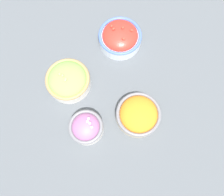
# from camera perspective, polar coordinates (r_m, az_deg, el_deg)

# --- Properties ---
(ground_plane) EXTENTS (3.00, 3.00, 0.00)m
(ground_plane) POSITION_cam_1_polar(r_m,az_deg,el_deg) (0.76, 0.00, -0.61)
(ground_plane) COLOR #4C5156
(bowl_carrots) EXTENTS (0.15, 0.15, 0.06)m
(bowl_carrots) POSITION_cam_1_polar(r_m,az_deg,el_deg) (0.73, 6.90, -4.26)
(bowl_carrots) COLOR beige
(bowl_carrots) RESTS_ON ground_plane
(bowl_cherry_tomatoes) EXTENTS (0.16, 0.16, 0.08)m
(bowl_cherry_tomatoes) POSITION_cam_1_polar(r_m,az_deg,el_deg) (0.83, 2.10, 15.62)
(bowl_cherry_tomatoes) COLOR silver
(bowl_cherry_tomatoes) RESTS_ON ground_plane
(bowl_lettuce) EXTENTS (0.15, 0.15, 0.08)m
(bowl_lettuce) POSITION_cam_1_polar(r_m,az_deg,el_deg) (0.77, -11.41, 4.60)
(bowl_lettuce) COLOR silver
(bowl_lettuce) RESTS_ON ground_plane
(bowl_red_onion) EXTENTS (0.11, 0.11, 0.08)m
(bowl_red_onion) POSITION_cam_1_polar(r_m,az_deg,el_deg) (0.71, -6.75, -7.60)
(bowl_red_onion) COLOR silver
(bowl_red_onion) RESTS_ON ground_plane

